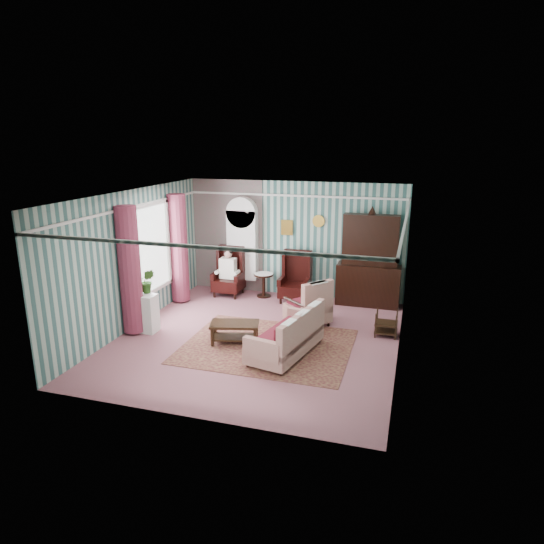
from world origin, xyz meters
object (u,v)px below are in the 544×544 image
(round_side_table, at_px, (264,285))
(nest_table, at_px, (386,323))
(wingback_left, at_px, (228,272))
(seated_woman, at_px, (228,273))
(floral_armchair, at_px, (308,304))
(coffee_table, at_px, (235,333))
(plant_stand, at_px, (144,313))
(bookcase, at_px, (242,250))
(dresser_hutch, at_px, (369,258))
(sofa, at_px, (286,329))
(wingback_right, at_px, (295,277))

(round_side_table, bearing_deg, nest_table, -28.20)
(wingback_left, bearing_deg, seated_woman, 0.00)
(floral_armchair, xyz_separation_m, coffee_table, (-1.16, -1.36, -0.27))
(wingback_left, height_order, floral_armchair, wingback_left)
(plant_stand, xyz_separation_m, floral_armchair, (3.20, 1.33, 0.08))
(bookcase, distance_m, dresser_hutch, 3.25)
(nest_table, bearing_deg, sofa, -140.34)
(dresser_hutch, xyz_separation_m, round_side_table, (-2.60, -0.12, -0.88))
(wingback_right, bearing_deg, wingback_left, 180.00)
(floral_armchair, relative_size, coffee_table, 1.01)
(round_side_table, xyz_separation_m, plant_stand, (-1.70, -2.90, 0.10))
(dresser_hutch, height_order, seated_woman, dresser_hutch)
(plant_stand, relative_size, sofa, 0.44)
(wingback_left, height_order, plant_stand, wingback_left)
(wingback_left, bearing_deg, sofa, -52.11)
(dresser_hutch, relative_size, plant_stand, 2.95)
(round_side_table, height_order, coffee_table, round_side_table)
(nest_table, bearing_deg, dresser_hutch, 107.39)
(seated_woman, distance_m, plant_stand, 2.87)
(round_side_table, distance_m, plant_stand, 3.36)
(wingback_left, xyz_separation_m, floral_armchair, (2.40, -1.42, -0.15))
(wingback_left, distance_m, wingback_right, 1.75)
(seated_woman, bearing_deg, round_side_table, 9.46)
(sofa, relative_size, floral_armchair, 1.90)
(seated_woman, distance_m, round_side_table, 0.96)
(round_side_table, distance_m, sofa, 3.46)
(seated_woman, distance_m, nest_table, 4.37)
(floral_armchair, bearing_deg, coffee_table, 178.37)
(floral_armchair, bearing_deg, dresser_hutch, 5.86)
(dresser_hutch, xyz_separation_m, sofa, (-1.17, -3.26, -0.67))
(sofa, distance_m, coffee_table, 1.16)
(nest_table, distance_m, floral_armchair, 1.69)
(sofa, bearing_deg, wingback_right, 23.21)
(round_side_table, distance_m, coffee_table, 2.94)
(wingback_left, distance_m, seated_woman, 0.04)
(wingback_left, xyz_separation_m, seated_woman, (0.00, 0.00, -0.04))
(bookcase, bearing_deg, wingback_left, -122.66)
(floral_armchair, height_order, coffee_table, floral_armchair)
(seated_woman, relative_size, round_side_table, 1.97)
(nest_table, xyz_separation_m, sofa, (-1.74, -1.44, 0.24))
(plant_stand, distance_m, coffee_table, 2.04)
(nest_table, distance_m, sofa, 2.27)
(dresser_hutch, distance_m, plant_stand, 5.31)
(wingback_right, height_order, sofa, wingback_right)
(dresser_hutch, height_order, floral_armchair, dresser_hutch)
(seated_woman, bearing_deg, nest_table, -20.85)
(sofa, bearing_deg, seated_woman, 50.14)
(seated_woman, xyz_separation_m, coffee_table, (1.23, -2.77, -0.38))
(seated_woman, xyz_separation_m, nest_table, (4.07, -1.55, -0.32))
(bookcase, distance_m, round_side_table, 1.07)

